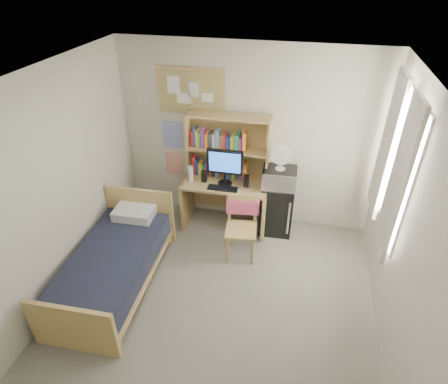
% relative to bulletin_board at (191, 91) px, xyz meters
% --- Properties ---
extents(floor, '(3.60, 4.20, 0.02)m').
position_rel_bulletin_board_xyz_m(floor, '(0.78, -2.08, -1.93)').
color(floor, gray).
rests_on(floor, ground).
extents(ceiling, '(3.60, 4.20, 0.02)m').
position_rel_bulletin_board_xyz_m(ceiling, '(0.78, -2.08, 0.68)').
color(ceiling, white).
rests_on(ceiling, wall_back).
extents(wall_back, '(3.60, 0.04, 2.60)m').
position_rel_bulletin_board_xyz_m(wall_back, '(0.78, 0.02, -0.62)').
color(wall_back, beige).
rests_on(wall_back, floor).
extents(wall_left, '(0.04, 4.20, 2.60)m').
position_rel_bulletin_board_xyz_m(wall_left, '(-1.02, -2.08, -0.62)').
color(wall_left, beige).
rests_on(wall_left, floor).
extents(wall_right, '(0.04, 4.20, 2.60)m').
position_rel_bulletin_board_xyz_m(wall_right, '(2.58, -2.08, -0.62)').
color(wall_right, beige).
rests_on(wall_right, floor).
extents(window_unit, '(0.10, 1.40, 1.70)m').
position_rel_bulletin_board_xyz_m(window_unit, '(2.53, -0.88, -0.32)').
color(window_unit, white).
rests_on(window_unit, wall_right).
extents(curtain_left, '(0.04, 0.55, 1.70)m').
position_rel_bulletin_board_xyz_m(curtain_left, '(2.50, -1.28, -0.32)').
color(curtain_left, silver).
rests_on(curtain_left, wall_right).
extents(curtain_right, '(0.04, 0.55, 1.70)m').
position_rel_bulletin_board_xyz_m(curtain_right, '(2.50, -0.48, -0.32)').
color(curtain_right, silver).
rests_on(curtain_right, wall_right).
extents(bulletin_board, '(0.94, 0.03, 0.64)m').
position_rel_bulletin_board_xyz_m(bulletin_board, '(0.00, 0.00, 0.00)').
color(bulletin_board, tan).
rests_on(bulletin_board, wall_back).
extents(poster_wave, '(0.30, 0.01, 0.42)m').
position_rel_bulletin_board_xyz_m(poster_wave, '(-0.32, 0.01, -0.67)').
color(poster_wave, '#293CA4').
rests_on(poster_wave, wall_back).
extents(poster_japan, '(0.28, 0.01, 0.36)m').
position_rel_bulletin_board_xyz_m(poster_japan, '(-0.32, 0.01, -1.14)').
color(poster_japan, '#D64825').
rests_on(poster_japan, wall_back).
extents(desk, '(1.22, 0.62, 0.76)m').
position_rel_bulletin_board_xyz_m(desk, '(0.56, -0.31, -1.54)').
color(desk, tan).
rests_on(desk, floor).
extents(desk_chair, '(0.49, 0.49, 0.88)m').
position_rel_bulletin_board_xyz_m(desk_chair, '(0.90, -0.93, -1.48)').
color(desk_chair, tan).
rests_on(desk_chair, floor).
extents(mini_fridge, '(0.47, 0.47, 0.77)m').
position_rel_bulletin_board_xyz_m(mini_fridge, '(1.29, -0.24, -1.54)').
color(mini_fridge, black).
rests_on(mini_fridge, floor).
extents(bed, '(0.98, 1.85, 0.50)m').
position_rel_bulletin_board_xyz_m(bed, '(-0.50, -1.80, -1.67)').
color(bed, black).
rests_on(bed, floor).
extents(hutch, '(1.14, 0.30, 0.93)m').
position_rel_bulletin_board_xyz_m(hutch, '(0.55, -0.16, -0.70)').
color(hutch, tan).
rests_on(hutch, desk).
extents(monitor, '(0.50, 0.04, 0.53)m').
position_rel_bulletin_board_xyz_m(monitor, '(0.56, -0.37, -0.90)').
color(monitor, black).
rests_on(monitor, desk).
extents(keyboard, '(0.42, 0.14, 0.02)m').
position_rel_bulletin_board_xyz_m(keyboard, '(0.56, -0.51, -1.15)').
color(keyboard, black).
rests_on(keyboard, desk).
extents(speaker_left, '(0.07, 0.07, 0.17)m').
position_rel_bulletin_board_xyz_m(speaker_left, '(0.26, -0.37, -1.08)').
color(speaker_left, black).
rests_on(speaker_left, desk).
extents(speaker_right, '(0.07, 0.07, 0.17)m').
position_rel_bulletin_board_xyz_m(speaker_right, '(0.86, -0.36, -1.08)').
color(speaker_right, black).
rests_on(speaker_right, desk).
extents(water_bottle, '(0.07, 0.07, 0.24)m').
position_rel_bulletin_board_xyz_m(water_bottle, '(0.08, -0.41, -1.04)').
color(water_bottle, silver).
rests_on(water_bottle, desk).
extents(hoodie, '(0.44, 0.18, 0.20)m').
position_rel_bulletin_board_xyz_m(hoodie, '(0.88, -0.73, -1.24)').
color(hoodie, '#DD5475').
rests_on(hoodie, desk_chair).
extents(microwave, '(0.47, 0.37, 0.26)m').
position_rel_bulletin_board_xyz_m(microwave, '(1.29, -0.26, -1.02)').
color(microwave, '#B7B7BC').
rests_on(microwave, mini_fridge).
extents(desk_fan, '(0.28, 0.28, 0.33)m').
position_rel_bulletin_board_xyz_m(desk_fan, '(1.29, -0.26, -0.73)').
color(desk_fan, silver).
rests_on(desk_fan, microwave).
extents(pillow, '(0.53, 0.38, 0.12)m').
position_rel_bulletin_board_xyz_m(pillow, '(-0.53, -1.05, -1.36)').
color(pillow, silver).
rests_on(pillow, bed).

